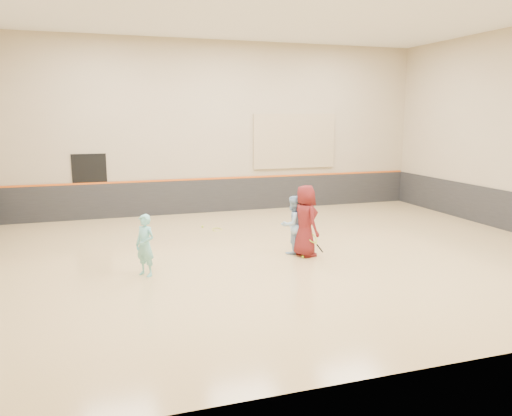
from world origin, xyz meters
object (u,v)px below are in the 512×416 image
object	(u,v)px
instructor	(293,225)
spare_racket	(217,228)
girl	(145,245)
young_man	(305,221)

from	to	relation	value
instructor	spare_racket	xyz separation A→B (m)	(-1.22, 3.07, -0.65)
instructor	girl	bearing A→B (deg)	-7.28
girl	spare_racket	bearing A→B (deg)	106.36
spare_racket	young_man	bearing A→B (deg)	-67.03
young_man	spare_racket	size ratio (longest dim) A/B	2.51
girl	spare_racket	size ratio (longest dim) A/B	1.93
instructor	young_man	distance (m)	0.39
young_man	spare_racket	world-z (taller)	young_man
young_man	spare_racket	xyz separation A→B (m)	(-1.43, 3.37, -0.80)
girl	instructor	distance (m)	3.79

